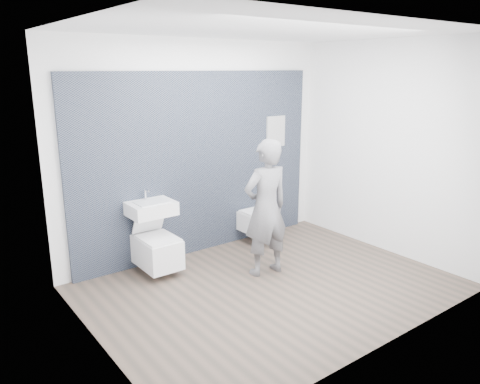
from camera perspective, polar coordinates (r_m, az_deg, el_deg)
ground at (r=5.49m, az=3.84°, el=-11.44°), size 4.00×4.00×0.00m
room_shell at (r=4.97m, az=4.19°, el=6.83°), size 4.00×4.00×4.00m
tile_wall at (r=6.58m, az=-4.59°, el=-6.88°), size 3.60×0.06×2.40m
washbasin at (r=5.73m, az=-10.76°, el=-1.95°), size 0.54×0.41×0.41m
toilet_square at (r=5.81m, az=-10.08°, el=-6.95°), size 0.42×0.61×0.78m
toilet_rounded at (r=6.63m, az=2.10°, el=-3.73°), size 0.32×0.55×0.30m
info_placard at (r=7.25m, az=4.13°, el=-4.75°), size 0.33×0.03×0.45m
visitor at (r=5.55m, az=3.18°, el=-1.96°), size 0.63×0.44×1.65m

